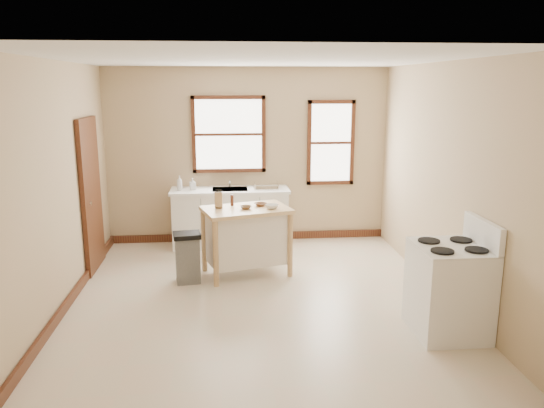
{
  "coord_description": "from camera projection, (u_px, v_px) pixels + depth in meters",
  "views": [
    {
      "loc": [
        -0.38,
        -6.01,
        2.54
      ],
      "look_at": [
        0.2,
        0.4,
        1.08
      ],
      "focal_mm": 35.0,
      "sensor_mm": 36.0,
      "label": 1
    }
  ],
  "objects": [
    {
      "name": "trash_bin",
      "position": [
        188.0,
        258.0,
        6.87
      ],
      "size": [
        0.38,
        0.34,
        0.67
      ],
      "primitive_type": null,
      "rotation": [
        0.0,
        0.0,
        0.14
      ],
      "color": "slate",
      "rests_on": "ground"
    },
    {
      "name": "knife_block",
      "position": [
        219.0,
        201.0,
        7.05
      ],
      "size": [
        0.1,
        0.1,
        0.2
      ],
      "primitive_type": null,
      "rotation": [
        0.0,
        0.0,
        -0.05
      ],
      "color": "tan",
      "rests_on": "kitchen_island"
    },
    {
      "name": "kitchen_island",
      "position": [
        246.0,
        241.0,
        7.16
      ],
      "size": [
        1.28,
        0.99,
        0.92
      ],
      "primitive_type": null,
      "rotation": [
        0.0,
        0.0,
        0.28
      ],
      "color": "#DFBA83",
      "rests_on": "ground"
    },
    {
      "name": "sink_counter",
      "position": [
        230.0,
        217.0,
        8.44
      ],
      "size": [
        1.86,
        0.62,
        0.92
      ],
      "primitive_type": null,
      "color": "white",
      "rests_on": "ground"
    },
    {
      "name": "gas_stove",
      "position": [
        450.0,
        277.0,
        5.42
      ],
      "size": [
        0.75,
        0.76,
        1.21
      ],
      "primitive_type": null,
      "color": "white",
      "rests_on": "ground"
    },
    {
      "name": "baseboard_back",
      "position": [
        249.0,
        236.0,
        8.81
      ],
      "size": [
        4.5,
        0.04,
        0.12
      ],
      "primitive_type": "cube",
      "color": "#3F1811",
      "rests_on": "ground"
    },
    {
      "name": "wall_right",
      "position": [
        446.0,
        181.0,
        6.32
      ],
      "size": [
        0.04,
        5.0,
        2.8
      ],
      "primitive_type": "cube",
      "color": "tan",
      "rests_on": "ground"
    },
    {
      "name": "baseboard_left",
      "position": [
        70.0,
        300.0,
        6.22
      ],
      "size": [
        0.04,
        5.0,
        0.12
      ],
      "primitive_type": "cube",
      "color": "#3F1811",
      "rests_on": "ground"
    },
    {
      "name": "dish_rack",
      "position": [
        266.0,
        186.0,
        8.33
      ],
      "size": [
        0.39,
        0.29,
        0.1
      ],
      "primitive_type": null,
      "rotation": [
        0.0,
        0.0,
        -0.01
      ],
      "color": "silver",
      "rests_on": "sink_counter"
    },
    {
      "name": "pepper_grinder",
      "position": [
        232.0,
        200.0,
        7.19
      ],
      "size": [
        0.06,
        0.06,
        0.15
      ],
      "primitive_type": "cylinder",
      "rotation": [
        0.0,
        0.0,
        0.65
      ],
      "color": "#452012",
      "rests_on": "kitchen_island"
    },
    {
      "name": "floor",
      "position": [
        258.0,
        298.0,
        6.43
      ],
      "size": [
        5.0,
        5.0,
        0.0
      ],
      "primitive_type": "plane",
      "color": "beige",
      "rests_on": "ground"
    },
    {
      "name": "window_main",
      "position": [
        229.0,
        134.0,
        8.42
      ],
      "size": [
        1.17,
        0.06,
        1.22
      ],
      "primitive_type": null,
      "color": "#3F1811",
      "rests_on": "wall_back"
    },
    {
      "name": "bowl_b",
      "position": [
        261.0,
        204.0,
        7.19
      ],
      "size": [
        0.22,
        0.22,
        0.04
      ],
      "primitive_type": "imported",
      "rotation": [
        0.0,
        0.0,
        0.68
      ],
      "color": "brown",
      "rests_on": "kitchen_island"
    },
    {
      "name": "wall_left",
      "position": [
        57.0,
        188.0,
        5.92
      ],
      "size": [
        0.04,
        5.0,
        2.8
      ],
      "primitive_type": "cube",
      "color": "tan",
      "rests_on": "ground"
    },
    {
      "name": "soap_bottle_a",
      "position": [
        180.0,
        183.0,
        8.23
      ],
      "size": [
        0.11,
        0.11,
        0.23
      ],
      "primitive_type": "imported",
      "rotation": [
        0.0,
        0.0,
        0.36
      ],
      "color": "#B2B2B2",
      "rests_on": "sink_counter"
    },
    {
      "name": "wall_back",
      "position": [
        248.0,
        156.0,
        8.55
      ],
      "size": [
        4.5,
        0.04,
        2.8
      ],
      "primitive_type": "cube",
      "color": "tan",
      "rests_on": "ground"
    },
    {
      "name": "window_side",
      "position": [
        331.0,
        143.0,
        8.6
      ],
      "size": [
        0.77,
        0.06,
        1.37
      ],
      "primitive_type": null,
      "color": "#3F1811",
      "rests_on": "wall_back"
    },
    {
      "name": "soap_bottle_b",
      "position": [
        193.0,
        184.0,
        8.25
      ],
      "size": [
        0.1,
        0.11,
        0.19
      ],
      "primitive_type": "imported",
      "rotation": [
        0.0,
        0.0,
        0.28
      ],
      "color": "#B2B2B2",
      "rests_on": "sink_counter"
    },
    {
      "name": "ceiling",
      "position": [
        257.0,
        59.0,
        5.81
      ],
      "size": [
        5.0,
        5.0,
        0.0
      ],
      "primitive_type": "plane",
      "rotation": [
        3.14,
        0.0,
        0.0
      ],
      "color": "white",
      "rests_on": "ground"
    },
    {
      "name": "bowl_c",
      "position": [
        272.0,
        207.0,
        7.02
      ],
      "size": [
        0.2,
        0.2,
        0.06
      ],
      "primitive_type": "imported",
      "rotation": [
        0.0,
        0.0,
        0.13
      ],
      "color": "white",
      "rests_on": "kitchen_island"
    },
    {
      "name": "faucet",
      "position": [
        230.0,
        180.0,
        8.48
      ],
      "size": [
        0.03,
        0.03,
        0.22
      ],
      "primitive_type": "cylinder",
      "color": "silver",
      "rests_on": "sink_counter"
    },
    {
      "name": "bowl_a",
      "position": [
        246.0,
        207.0,
        7.02
      ],
      "size": [
        0.17,
        0.17,
        0.04
      ],
      "primitive_type": "imported",
      "rotation": [
        0.0,
        0.0,
        -0.1
      ],
      "color": "brown",
      "rests_on": "kitchen_island"
    },
    {
      "name": "door_left",
      "position": [
        91.0,
        195.0,
        7.26
      ],
      "size": [
        0.06,
        0.9,
        2.1
      ],
      "primitive_type": "cube",
      "color": "#3F1811",
      "rests_on": "ground"
    }
  ]
}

